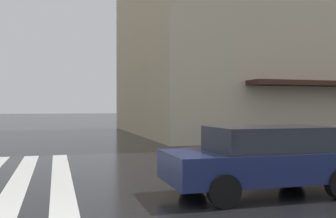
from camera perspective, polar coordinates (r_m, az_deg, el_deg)
name	(u,v)px	position (r m, az deg, el deg)	size (l,w,h in m)	color
car_navy	(265,158)	(8.44, 13.94, -6.93)	(1.85, 4.10, 1.41)	navy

